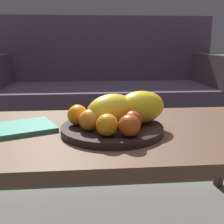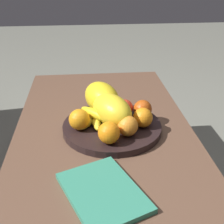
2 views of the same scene
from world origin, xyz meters
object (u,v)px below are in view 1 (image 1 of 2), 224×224
(apple_right, at_px, (129,126))
(magazine, at_px, (18,128))
(couch, at_px, (106,97))
(orange_back, at_px, (78,115))
(fruit_bowl, at_px, (112,129))
(melon_large_front, at_px, (112,110))
(coffee_table, at_px, (102,140))
(orange_left, at_px, (104,108))
(orange_right, at_px, (107,125))
(melon_smaller_beside, at_px, (140,107))
(apple_front, at_px, (132,120))
(orange_front, at_px, (90,120))
(banana_bunch, at_px, (113,114))

(apple_right, xyz_separation_m, magazine, (-0.38, 0.18, -0.05))
(couch, xyz_separation_m, orange_back, (-0.18, -1.14, 0.15))
(fruit_bowl, distance_m, orange_back, 0.13)
(melon_large_front, distance_m, orange_back, 0.12)
(coffee_table, bearing_deg, magazine, 174.82)
(orange_left, height_order, apple_right, orange_left)
(orange_back, bearing_deg, couch, 80.85)
(fruit_bowl, xyz_separation_m, orange_right, (-0.03, -0.11, 0.05))
(apple_right, relative_size, magazine, 0.28)
(melon_smaller_beside, bearing_deg, orange_back, -177.63)
(coffee_table, height_order, couch, couch)
(melon_smaller_beside, bearing_deg, coffee_table, -179.38)
(couch, xyz_separation_m, apple_front, (-0.00, -1.22, 0.15))
(coffee_table, height_order, apple_front, apple_front)
(orange_left, relative_size, apple_front, 1.14)
(couch, bearing_deg, orange_front, -96.75)
(orange_back, xyz_separation_m, banana_bunch, (0.13, 0.04, -0.01))
(orange_left, bearing_deg, apple_right, -74.85)
(fruit_bowl, height_order, orange_left, orange_left)
(melon_large_front, bearing_deg, fruit_bowl, -4.55)
(apple_front, xyz_separation_m, magazine, (-0.40, 0.11, -0.05))
(fruit_bowl, bearing_deg, banana_bunch, 83.02)
(orange_back, distance_m, apple_right, 0.22)
(melon_large_front, relative_size, magazine, 0.75)
(orange_back, bearing_deg, apple_right, -41.03)
(couch, bearing_deg, orange_left, -94.68)
(orange_back, distance_m, apple_front, 0.20)
(melon_smaller_beside, bearing_deg, couch, 92.12)
(coffee_table, relative_size, couch, 0.76)
(couch, relative_size, melon_smaller_beside, 8.96)
(couch, xyz_separation_m, fruit_bowl, (-0.06, -1.17, 0.11))
(couch, height_order, banana_bunch, couch)
(coffee_table, bearing_deg, melon_large_front, -40.99)
(apple_front, height_order, magazine, apple_front)
(couch, distance_m, apple_right, 1.30)
(orange_left, height_order, magazine, orange_left)
(coffee_table, xyz_separation_m, magazine, (-0.30, 0.03, 0.05))
(magazine, bearing_deg, orange_left, -11.76)
(orange_left, bearing_deg, orange_back, -135.71)
(melon_smaller_beside, bearing_deg, apple_right, -112.78)
(orange_left, distance_m, orange_right, 0.23)
(orange_back, relative_size, banana_bunch, 0.47)
(orange_left, distance_m, magazine, 0.33)
(melon_large_front, bearing_deg, orange_left, 100.07)
(orange_front, relative_size, orange_right, 1.01)
(orange_left, bearing_deg, fruit_bowl, -79.61)
(melon_smaller_beside, distance_m, apple_right, 0.17)
(melon_large_front, bearing_deg, coffee_table, 139.01)
(melon_smaller_beside, relative_size, apple_front, 2.90)
(apple_front, relative_size, banana_bunch, 0.42)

